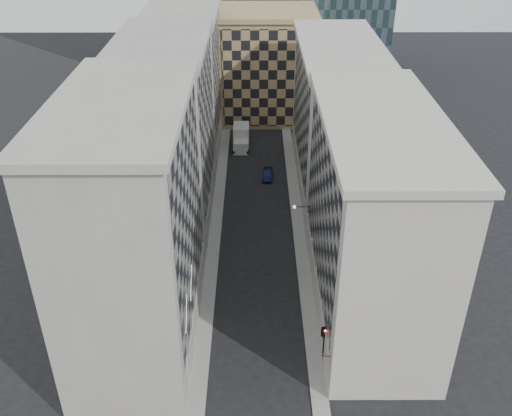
{
  "coord_description": "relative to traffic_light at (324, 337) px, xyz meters",
  "views": [
    {
      "loc": [
        -0.33,
        -31.45,
        39.12
      ],
      "look_at": [
        -0.19,
        12.09,
        13.17
      ],
      "focal_mm": 40.0,
      "sensor_mm": 36.0,
      "label": 1
    }
  ],
  "objects": [
    {
      "name": "bldg_right_b",
      "position": [
        4.99,
        35.48,
        6.88
      ],
      "size": [
        10.8,
        28.8,
        19.7
      ],
      "color": "beige",
      "rests_on": "ground"
    },
    {
      "name": "bldg_left_c",
      "position": [
        -16.78,
        48.48,
        7.86
      ],
      "size": [
        10.8,
        22.8,
        21.7
      ],
      "color": "#9B968B",
      "rests_on": "ground"
    },
    {
      "name": "box_truck",
      "position": [
        -8.36,
        47.39,
        -1.5
      ],
      "size": [
        2.56,
        6.19,
        3.38
      ],
      "rotation": [
        0.0,
        0.0,
        -0.01
      ],
      "color": "silver",
      "rests_on": "ground"
    },
    {
      "name": "dark_car",
      "position": [
        -4.27,
        36.28,
        -2.33
      ],
      "size": [
        1.69,
        3.98,
        1.28
      ],
      "primitive_type": "imported",
      "rotation": [
        0.0,
        0.0,
        -0.09
      ],
      "color": "#0E1336",
      "rests_on": "ground"
    },
    {
      "name": "traffic_light",
      "position": [
        0.0,
        0.0,
        0.0
      ],
      "size": [
        0.49,
        0.47,
        3.93
      ],
      "rotation": [
        0.0,
        0.0,
        0.27
      ],
      "color": "black",
      "rests_on": "sidewalk_east"
    },
    {
      "name": "sidewalk_east",
      "position": [
        -0.65,
        23.48,
        -2.89
      ],
      "size": [
        1.5,
        100.0,
        0.15
      ],
      "primitive_type": "cube",
      "color": "gray",
      "rests_on": "ground"
    },
    {
      "name": "bldg_left_b",
      "position": [
        -16.78,
        26.48,
        8.36
      ],
      "size": [
        10.8,
        22.8,
        22.7
      ],
      "color": "gray",
      "rests_on": "ground"
    },
    {
      "name": "shop_sign",
      "position": [
        -0.57,
        -3.52,
        0.87
      ],
      "size": [
        0.79,
        0.69,
        0.77
      ],
      "rotation": [
        0.0,
        0.0,
        -0.13
      ],
      "color": "black",
      "rests_on": "ground"
    },
    {
      "name": "sidewalk_west",
      "position": [
        -11.15,
        23.48,
        -2.89
      ],
      "size": [
        1.5,
        100.0,
        0.15
      ],
      "primitive_type": "cube",
      "color": "gray",
      "rests_on": "ground"
    },
    {
      "name": "flagpoles_left",
      "position": [
        -11.8,
        -0.52,
        5.03
      ],
      "size": [
        0.1,
        6.33,
        2.33
      ],
      "color": "gray",
      "rests_on": "ground"
    },
    {
      "name": "tan_block",
      "position": [
        -3.9,
        61.38,
        6.47
      ],
      "size": [
        16.8,
        14.8,
        18.8
      ],
      "color": "tan",
      "rests_on": "ground"
    },
    {
      "name": "bldg_left_a",
      "position": [
        -16.78,
        4.48,
        8.86
      ],
      "size": [
        10.8,
        22.8,
        23.7
      ],
      "color": "#9B968B",
      "rests_on": "ground"
    },
    {
      "name": "bldg_right_a",
      "position": [
        4.98,
        8.48,
        7.35
      ],
      "size": [
        10.8,
        26.8,
        20.7
      ],
      "color": "beige",
      "rests_on": "ground"
    },
    {
      "name": "bracket_lamp",
      "position": [
        -1.52,
        17.48,
        3.23
      ],
      "size": [
        1.98,
        0.36,
        0.36
      ],
      "color": "black",
      "rests_on": "ground"
    }
  ]
}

